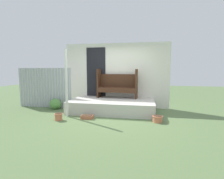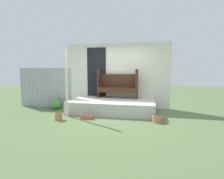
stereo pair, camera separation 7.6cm
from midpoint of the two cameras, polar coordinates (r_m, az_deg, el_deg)
name	(u,v)px [view 1 (the left image)]	position (r m, az deg, el deg)	size (l,w,h in m)	color
ground_plane	(110,118)	(5.72, -1.01, -9.15)	(24.00, 24.00, 0.00)	#5B7547
porch_slab	(112,106)	(6.47, -0.30, -5.33)	(3.05, 1.64, 0.43)	beige
house_wall	(115,75)	(7.17, 0.72, 4.62)	(4.25, 0.08, 2.60)	white
fence_corrugated	(44,88)	(7.67, -21.45, 0.53)	(2.32, 0.05, 1.61)	#ADB2B7
support_post	(66,83)	(5.87, -15.03, 1.92)	(0.08, 0.08, 2.19)	white
bench	(117,84)	(6.89, 1.44, 1.80)	(1.59, 0.49, 1.13)	#422616
flower_pot_left	(59,116)	(5.66, -17.44, -8.36)	(0.26, 0.26, 0.22)	#C67251
flower_pot_middle	(158,119)	(5.38, 14.26, -9.17)	(0.32, 0.32, 0.20)	#C67251
planter_box_rect	(87,117)	(5.64, -8.47, -8.84)	(0.37, 0.24, 0.12)	#B76647
shrub_by_fence	(55,104)	(7.23, -18.30, -4.46)	(0.45, 0.40, 0.42)	#599347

